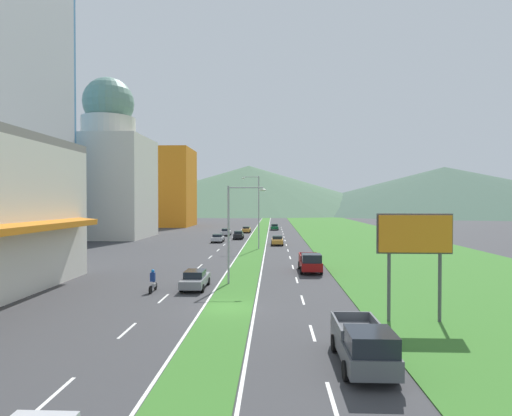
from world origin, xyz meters
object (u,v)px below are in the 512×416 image
at_px(street_lamp_near, 233,227).
at_px(pickup_truck_1, 364,345).
at_px(car_1, 195,279).
at_px(car_7, 246,229).
at_px(car_4, 275,227).
at_px(pickup_truck_0, 310,262).
at_px(car_0, 239,235).
at_px(motorcycle_rider, 153,283).
at_px(car_2, 277,240).
at_px(street_lamp_mid, 257,208).
at_px(car_5, 218,238).
at_px(billboard_roadside, 415,240).
at_px(car_3, 226,232).

relative_size(street_lamp_near, pickup_truck_1, 1.57).
height_order(car_1, car_7, car_1).
xyz_separation_m(car_4, pickup_truck_0, (3.42, -61.44, 0.24)).
distance_m(car_0, motorcycle_rider, 46.32).
bearing_deg(car_1, car_4, -5.49).
relative_size(car_0, car_2, 1.02).
xyz_separation_m(street_lamp_mid, car_7, (-3.75, 32.64, -5.43)).
distance_m(street_lamp_near, car_5, 37.37).
bearing_deg(pickup_truck_0, car_1, -50.90).
bearing_deg(car_0, billboard_roadside, -164.46).
bearing_deg(pickup_truck_1, pickup_truck_0, -179.64).
relative_size(billboard_roadside, pickup_truck_1, 1.19).
relative_size(street_lamp_near, car_2, 1.99).
bearing_deg(car_5, street_lamp_near, -170.29).
relative_size(car_0, car_3, 0.93).
relative_size(car_7, pickup_truck_1, 0.86).
bearing_deg(motorcycle_rider, car_5, 0.33).
distance_m(car_3, car_5, 13.82).
bearing_deg(motorcycle_rider, street_lamp_mid, -13.41).
bearing_deg(billboard_roadside, street_lamp_mid, 106.17).
relative_size(car_0, car_4, 1.02).
relative_size(car_1, car_4, 1.11).
bearing_deg(motorcycle_rider, pickup_truck_0, -53.66).
xyz_separation_m(car_7, pickup_truck_0, (9.89, -52.53, 0.26)).
height_order(billboard_roadside, car_2, billboard_roadside).
relative_size(car_0, car_1, 0.92).
xyz_separation_m(car_0, pickup_truck_0, (10.33, -36.51, 0.21)).
xyz_separation_m(car_0, pickup_truck_1, (10.48, -60.63, 0.21)).
xyz_separation_m(car_0, car_5, (-3.10, -6.30, -0.05)).
bearing_deg(car_2, street_lamp_mid, -26.52).
height_order(car_0, car_7, car_0).
relative_size(car_7, motorcycle_rider, 2.32).
distance_m(pickup_truck_0, pickup_truck_1, 24.11).
relative_size(car_7, pickup_truck_0, 0.86).
bearing_deg(billboard_roadside, car_2, 100.09).
relative_size(street_lamp_near, street_lamp_mid, 0.78).
xyz_separation_m(car_0, car_2, (7.25, -10.49, -0.02)).
bearing_deg(pickup_truck_0, car_7, -169.33).
bearing_deg(car_4, car_5, -17.78).
bearing_deg(billboard_roadside, pickup_truck_1, -122.76).
height_order(car_7, pickup_truck_1, pickup_truck_1).
distance_m(car_3, car_7, 9.27).
distance_m(street_lamp_mid, car_5, 13.75).
bearing_deg(car_4, billboard_roadside, 5.83).
distance_m(car_0, pickup_truck_0, 37.95).
xyz_separation_m(car_1, car_2, (7.04, 34.26, -0.01)).
relative_size(car_3, pickup_truck_1, 0.87).
xyz_separation_m(street_lamp_near, car_3, (-6.42, 50.41, -4.21)).
height_order(car_0, motorcycle_rider, motorcycle_rider).
relative_size(car_5, pickup_truck_1, 0.76).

